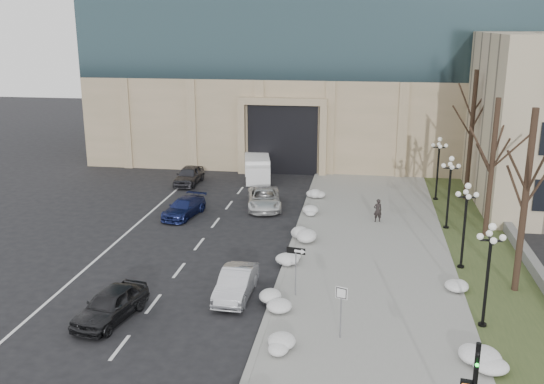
{
  "coord_description": "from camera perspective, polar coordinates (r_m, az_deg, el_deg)",
  "views": [
    {
      "loc": [
        2.96,
        -18.66,
        12.71
      ],
      "look_at": [
        -2.07,
        13.68,
        3.5
      ],
      "focal_mm": 40.0,
      "sensor_mm": 36.0,
      "label": 1
    }
  ],
  "objects": [
    {
      "name": "sidewalk",
      "position": [
        35.03,
        9.17,
        -5.66
      ],
      "size": [
        9.0,
        40.0,
        0.12
      ],
      "primitive_type": "cube",
      "color": "gray",
      "rests_on": "ground"
    },
    {
      "name": "keep_sign",
      "position": [
        25.15,
        6.53,
        -10.2
      ],
      "size": [
        0.5,
        0.21,
        2.39
      ],
      "rotation": [
        0.0,
        0.0,
        -0.33
      ],
      "color": "slate",
      "rests_on": "ground"
    },
    {
      "name": "snow_clump_d",
      "position": [
        32.97,
        1.56,
        -6.39
      ],
      "size": [
        1.1,
        1.6,
        0.36
      ],
      "primitive_type": "ellipsoid",
      "color": "white",
      "rests_on": "sidewalk"
    },
    {
      "name": "car_c",
      "position": [
        41.32,
        -8.29,
        -1.47
      ],
      "size": [
        2.47,
        4.49,
        1.23
      ],
      "primitive_type": "imported",
      "rotation": [
        0.0,
        0.0,
        -0.18
      ],
      "color": "navy",
      "rests_on": "ground"
    },
    {
      "name": "lamppost_c",
      "position": [
        39.24,
        16.39,
        0.85
      ],
      "size": [
        1.18,
        1.18,
        4.76
      ],
      "color": "black",
      "rests_on": "ground"
    },
    {
      "name": "snow_clump_i",
      "position": [
        30.99,
        17.37,
        -8.66
      ],
      "size": [
        1.1,
        1.6,
        0.36
      ],
      "primitive_type": "ellipsoid",
      "color": "white",
      "rests_on": "sidewalk"
    },
    {
      "name": "stone_wall",
      "position": [
        37.89,
        22.18,
        -4.53
      ],
      "size": [
        0.5,
        30.0,
        0.7
      ],
      "primitive_type": "cube",
      "color": "slate",
      "rests_on": "ground"
    },
    {
      "name": "car_d",
      "position": [
        42.74,
        -0.76,
        -0.62
      ],
      "size": [
        3.2,
        5.29,
        1.37
      ],
      "primitive_type": "imported",
      "rotation": [
        0.0,
        0.0,
        0.2
      ],
      "color": "silver",
      "rests_on": "ground"
    },
    {
      "name": "car_a",
      "position": [
        28.0,
        -14.96,
        -10.2
      ],
      "size": [
        2.53,
        4.5,
        1.45
      ],
      "primitive_type": "imported",
      "rotation": [
        0.0,
        0.0,
        -0.2
      ],
      "color": "black",
      "rests_on": "ground"
    },
    {
      "name": "pedestrian",
      "position": [
        39.98,
        9.92,
        -1.72
      ],
      "size": [
        0.65,
        0.53,
        1.54
      ],
      "primitive_type": "imported",
      "rotation": [
        0.0,
        0.0,
        3.47
      ],
      "color": "black",
      "rests_on": "sidewalk"
    },
    {
      "name": "snow_clump_h",
      "position": [
        25.02,
        19.02,
        -14.96
      ],
      "size": [
        1.1,
        1.6,
        0.36
      ],
      "primitive_type": "ellipsoid",
      "color": "white",
      "rests_on": "sidewalk"
    },
    {
      "name": "lamppost_b",
      "position": [
        33.05,
        17.75,
        -2.01
      ],
      "size": [
        1.18,
        1.18,
        4.76
      ],
      "color": "black",
      "rests_on": "ground"
    },
    {
      "name": "snow_clump_c",
      "position": [
        28.26,
        0.34,
        -10.33
      ],
      "size": [
        1.1,
        1.6,
        0.36
      ],
      "primitive_type": "ellipsoid",
      "color": "white",
      "rests_on": "sidewalk"
    },
    {
      "name": "box_truck",
      "position": [
        50.84,
        -1.41,
        2.28
      ],
      "size": [
        3.12,
        6.09,
        1.84
      ],
      "rotation": [
        0.0,
        0.0,
        0.21
      ],
      "color": "silver",
      "rests_on": "ground"
    },
    {
      "name": "lamppost_a",
      "position": [
        27.01,
        19.74,
        -6.16
      ],
      "size": [
        1.18,
        1.18,
        4.76
      ],
      "color": "black",
      "rests_on": "ground"
    },
    {
      "name": "tree_near",
      "position": [
        30.42,
        22.95,
        1.38
      ],
      "size": [
        3.2,
        3.2,
        9.0
      ],
      "color": "black",
      "rests_on": "ground"
    },
    {
      "name": "car_e",
      "position": [
        49.47,
        -7.82,
        1.56
      ],
      "size": [
        1.74,
        4.3,
        1.47
      ],
      "primitive_type": "imported",
      "rotation": [
        0.0,
        0.0,
        -0.0
      ],
      "color": "#333338",
      "rests_on": "ground"
    },
    {
      "name": "grass_strip",
      "position": [
        35.73,
        19.7,
        -6.0
      ],
      "size": [
        4.0,
        40.0,
        0.1
      ],
      "primitive_type": "cube",
      "color": "#354422",
      "rests_on": "ground"
    },
    {
      "name": "curb",
      "position": [
        35.24,
        1.81,
        -5.31
      ],
      "size": [
        0.3,
        40.0,
        0.14
      ],
      "primitive_type": "cube",
      "color": "gray",
      "rests_on": "ground"
    },
    {
      "name": "lamppost_d",
      "position": [
        45.51,
        15.39,
        2.93
      ],
      "size": [
        1.18,
        1.18,
        4.76
      ],
      "color": "black",
      "rests_on": "ground"
    },
    {
      "name": "snow_clump_b",
      "position": [
        24.87,
        0.06,
        -14.22
      ],
      "size": [
        1.1,
        1.6,
        0.36
      ],
      "primitive_type": "ellipsoid",
      "color": "white",
      "rests_on": "sidewalk"
    },
    {
      "name": "one_way_sign",
      "position": [
        28.53,
        2.56,
        -6.13
      ],
      "size": [
        0.95,
        0.33,
        2.54
      ],
      "rotation": [
        0.0,
        0.0,
        -0.18
      ],
      "color": "slate",
      "rests_on": "ground"
    },
    {
      "name": "snow_clump_e",
      "position": [
        36.48,
        2.99,
        -4.19
      ],
      "size": [
        1.1,
        1.6,
        0.36
      ],
      "primitive_type": "ellipsoid",
      "color": "white",
      "rests_on": "sidewalk"
    },
    {
      "name": "snow_clump_f",
      "position": [
        40.91,
        3.42,
        -1.96
      ],
      "size": [
        1.1,
        1.6,
        0.36
      ],
      "primitive_type": "ellipsoid",
      "color": "white",
      "rests_on": "sidewalk"
    },
    {
      "name": "snow_clump_g",
      "position": [
        45.04,
        4.28,
        -0.32
      ],
      "size": [
        1.1,
        1.6,
        0.36
      ],
      "primitive_type": "ellipsoid",
      "color": "white",
      "rests_on": "sidewalk"
    },
    {
      "name": "tree_far",
      "position": [
        45.76,
        18.36,
        6.69
      ],
      "size": [
        3.2,
        3.2,
        9.5
      ],
      "color": "black",
      "rests_on": "ground"
    },
    {
      "name": "tree_mid",
      "position": [
        38.11,
        20.13,
        3.86
      ],
      "size": [
        3.2,
        3.2,
        8.5
      ],
      "color": "black",
      "rests_on": "ground"
    },
    {
      "name": "car_b",
      "position": [
        29.25,
        -3.4,
        -8.59
      ],
      "size": [
        1.54,
        4.19,
        1.37
      ],
      "primitive_type": "imported",
      "rotation": [
        0.0,
        0.0,
        -0.02
      ],
      "color": "#B6B7BE",
      "rests_on": "ground"
    }
  ]
}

